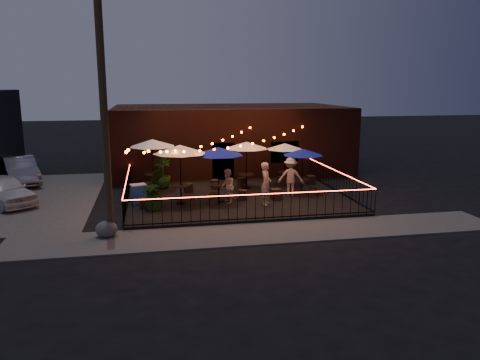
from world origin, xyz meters
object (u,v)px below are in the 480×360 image
object	(u,v)px
boulder	(106,229)
cafe_table_0	(180,150)
cafe_table_3	(246,146)
cafe_table_4	(303,153)
cafe_table_2	(218,152)
cooler	(138,194)
cafe_table_5	(285,147)
cafe_table_1	(152,144)
utility_pole	(105,124)

from	to	relation	value
boulder	cafe_table_0	bearing A→B (deg)	53.25
cafe_table_3	cafe_table_4	world-z (taller)	cafe_table_3
cafe_table_4	cafe_table_2	bearing A→B (deg)	-167.68
cafe_table_4	cooler	distance (m)	7.95
cafe_table_3	cooler	world-z (taller)	cafe_table_3
cafe_table_0	cafe_table_4	bearing A→B (deg)	9.07
cafe_table_5	cafe_table_1	bearing A→B (deg)	179.22
cafe_table_1	cafe_table_2	world-z (taller)	cafe_table_1
cafe_table_4	cooler	world-z (taller)	cafe_table_4
cafe_table_1	boulder	distance (m)	7.51
cafe_table_3	cooler	size ratio (longest dim) A/B	2.90
cafe_table_1	cafe_table_3	world-z (taller)	cafe_table_1
cafe_table_1	boulder	xyz separation A→B (m)	(-1.74, -6.99, -2.13)
cafe_table_2	boulder	bearing A→B (deg)	-139.62
utility_pole	boulder	bearing A→B (deg)	-160.57
boulder	cafe_table_3	bearing A→B (deg)	44.72
cafe_table_2	cafe_table_5	xyz separation A→B (m)	(3.95, 3.00, -0.27)
cooler	cafe_table_4	bearing A→B (deg)	-12.06
cafe_table_2	cafe_table_5	size ratio (longest dim) A/B	1.17
utility_pole	cafe_table_3	bearing A→B (deg)	45.14
cafe_table_3	cafe_table_4	distance (m)	2.87
cafe_table_0	cafe_table_3	xyz separation A→B (m)	(3.46, 2.41, -0.21)
utility_pole	boulder	size ratio (longest dim) A/B	9.64
cafe_table_1	cafe_table_5	distance (m)	6.80
cafe_table_0	cafe_table_4	world-z (taller)	cafe_table_0
utility_pole	cafe_table_4	world-z (taller)	utility_pole
cafe_table_2	boulder	world-z (taller)	cafe_table_2
cooler	utility_pole	bearing A→B (deg)	-119.15
cooler	cafe_table_5	bearing A→B (deg)	3.18
cafe_table_3	cooler	xyz separation A→B (m)	(-5.31, -2.12, -1.72)
cafe_table_3	cafe_table_4	xyz separation A→B (m)	(2.46, -1.47, -0.20)
cafe_table_1	cafe_table_2	xyz separation A→B (m)	(2.84, -3.10, -0.05)
cafe_table_2	cooler	world-z (taller)	cafe_table_2
utility_pole	cafe_table_0	size ratio (longest dim) A/B	3.07
cafe_table_4	cafe_table_5	world-z (taller)	cafe_table_5
utility_pole	cafe_table_5	xyz separation A→B (m)	(8.39, 6.85, -1.87)
cafe_table_2	cafe_table_3	bearing A→B (deg)	53.52
cafe_table_3	boulder	world-z (taller)	cafe_table_3
boulder	cafe_table_1	bearing A→B (deg)	76.01
cafe_table_0	cafe_table_4	xyz separation A→B (m)	(5.92, 0.95, -0.41)
utility_pole	cooler	xyz separation A→B (m)	(0.90, 4.12, -3.41)
cafe_table_2	boulder	size ratio (longest dim) A/B	3.55
utility_pole	cafe_table_4	xyz separation A→B (m)	(8.67, 4.77, -1.88)
cooler	boulder	distance (m)	4.31
utility_pole	cafe_table_0	xyz separation A→B (m)	(2.75, 3.83, -1.47)
cafe_table_4	boulder	size ratio (longest dim) A/B	2.78
cafe_table_0	cafe_table_5	size ratio (longest dim) A/B	1.03
cafe_table_0	boulder	world-z (taller)	cafe_table_0
cafe_table_1	cafe_table_4	distance (m)	7.41
cafe_table_2	cafe_table_4	distance (m)	4.34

